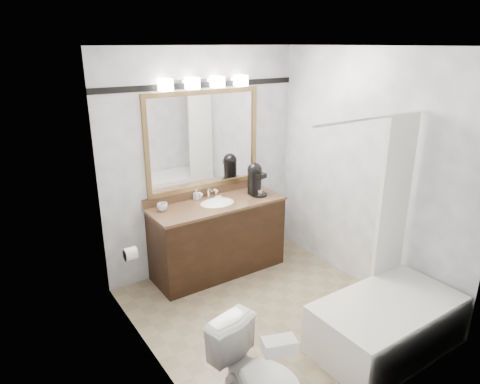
{
  "coord_description": "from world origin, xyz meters",
  "views": [
    {
      "loc": [
        -2.25,
        -2.8,
        2.53
      ],
      "look_at": [
        -0.14,
        0.35,
        1.2
      ],
      "focal_mm": 32.0,
      "sensor_mm": 36.0,
      "label": 1
    }
  ],
  "objects": [
    {
      "name": "room",
      "position": [
        0.0,
        0.0,
        1.25
      ],
      "size": [
        2.42,
        2.62,
        2.52
      ],
      "color": "gray",
      "rests_on": "ground"
    },
    {
      "name": "mirror",
      "position": [
        0.0,
        1.28,
        1.5
      ],
      "size": [
        1.4,
        0.04,
        1.1
      ],
      "color": "olive",
      "rests_on": "room"
    },
    {
      "name": "accent_stripe",
      "position": [
        0.0,
        1.29,
        2.1
      ],
      "size": [
        2.4,
        0.01,
        0.06
      ],
      "primitive_type": "cube",
      "color": "black",
      "rests_on": "room"
    },
    {
      "name": "soap_bottle_a",
      "position": [
        -0.14,
        1.23,
        0.91
      ],
      "size": [
        0.07,
        0.07,
        0.12
      ],
      "primitive_type": "imported",
      "rotation": [
        0.0,
        0.0,
        0.42
      ],
      "color": "white",
      "rests_on": "vanity"
    },
    {
      "name": "cup_left",
      "position": [
        -0.6,
        1.13,
        0.89
      ],
      "size": [
        0.11,
        0.11,
        0.09
      ],
      "primitive_type": "imported",
      "rotation": [
        0.0,
        0.0,
        0.03
      ],
      "color": "white",
      "rests_on": "vanity"
    },
    {
      "name": "vanity",
      "position": [
        0.0,
        1.02,
        0.44
      ],
      "size": [
        1.53,
        0.58,
        0.97
      ],
      "color": "black",
      "rests_on": "ground"
    },
    {
      "name": "bathtub",
      "position": [
        0.55,
        -0.9,
        0.28
      ],
      "size": [
        1.3,
        0.75,
        1.96
      ],
      "color": "white",
      "rests_on": "ground"
    },
    {
      "name": "coffee_maker",
      "position": [
        0.51,
        1.01,
        1.04
      ],
      "size": [
        0.2,
        0.25,
        0.38
      ],
      "rotation": [
        0.0,
        0.0,
        0.24
      ],
      "color": "black",
      "rests_on": "vanity"
    },
    {
      "name": "toilet",
      "position": [
        -0.83,
        -0.92,
        0.35
      ],
      "size": [
        0.55,
        0.77,
        0.71
      ],
      "primitive_type": "imported",
      "rotation": [
        0.0,
        0.0,
        0.24
      ],
      "color": "white",
      "rests_on": "ground"
    },
    {
      "name": "cup_right",
      "position": [
        -0.57,
        1.17,
        0.88
      ],
      "size": [
        0.1,
        0.1,
        0.07
      ],
      "primitive_type": "imported",
      "rotation": [
        0.0,
        0.0,
        -0.43
      ],
      "color": "white",
      "rests_on": "vanity"
    },
    {
      "name": "tissue_box",
      "position": [
        -0.83,
        -1.12,
        0.75
      ],
      "size": [
        0.24,
        0.18,
        0.09
      ],
      "primitive_type": "cube",
      "rotation": [
        0.0,
        0.0,
        -0.33
      ],
      "color": "white",
      "rests_on": "toilet"
    },
    {
      "name": "tp_roll",
      "position": [
        -1.14,
        0.66,
        0.7
      ],
      "size": [
        0.11,
        0.12,
        0.12
      ],
      "primitive_type": "cylinder",
      "rotation": [
        0.0,
        1.57,
        0.0
      ],
      "color": "white",
      "rests_on": "room"
    },
    {
      "name": "soap_bar",
      "position": [
        0.09,
        1.13,
        0.86
      ],
      "size": [
        0.07,
        0.05,
        0.02
      ],
      "primitive_type": "cube",
      "rotation": [
        0.0,
        0.0,
        -0.08
      ],
      "color": "beige",
      "rests_on": "vanity"
    },
    {
      "name": "vanity_light_bar",
      "position": [
        0.0,
        1.23,
        2.13
      ],
      "size": [
        1.02,
        0.14,
        0.12
      ],
      "color": "silver",
      "rests_on": "room"
    }
  ]
}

